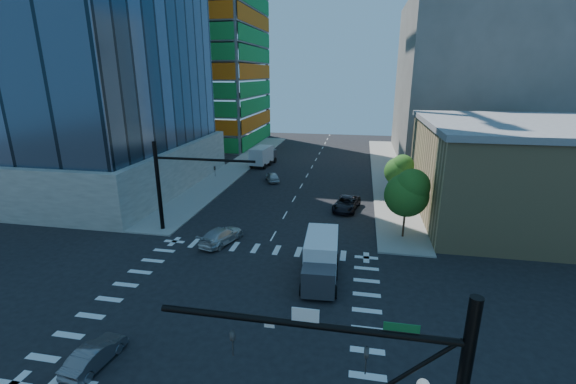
# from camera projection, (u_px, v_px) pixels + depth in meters

# --- Properties ---
(ground) EXTENTS (160.00, 160.00, 0.00)m
(ground) POSITION_uv_depth(u_px,v_px,m) (235.00, 305.00, 26.65)
(ground) COLOR black
(ground) RESTS_ON ground
(road_markings) EXTENTS (20.00, 20.00, 0.01)m
(road_markings) POSITION_uv_depth(u_px,v_px,m) (235.00, 305.00, 26.65)
(road_markings) COLOR silver
(road_markings) RESTS_ON ground
(sidewalk_ne) EXTENTS (5.00, 60.00, 0.15)m
(sidewalk_ne) POSITION_uv_depth(u_px,v_px,m) (387.00, 173.00, 61.96)
(sidewalk_ne) COLOR gray
(sidewalk_ne) RESTS_ON ground
(sidewalk_nw) EXTENTS (5.00, 60.00, 0.15)m
(sidewalk_nw) POSITION_uv_depth(u_px,v_px,m) (239.00, 166.00, 66.41)
(sidewalk_nw) COLOR gray
(sidewalk_nw) RESTS_ON ground
(construction_building) EXTENTS (25.16, 34.50, 70.60)m
(construction_building) POSITION_uv_depth(u_px,v_px,m) (199.00, 28.00, 82.41)
(construction_building) COLOR slate
(construction_building) RESTS_ON ground
(commercial_building) EXTENTS (20.50, 22.50, 10.60)m
(commercial_building) POSITION_uv_depth(u_px,v_px,m) (520.00, 171.00, 41.30)
(commercial_building) COLOR tan
(commercial_building) RESTS_ON ground
(bg_building_ne) EXTENTS (24.00, 30.00, 28.00)m
(bg_building_ne) POSITION_uv_depth(u_px,v_px,m) (471.00, 81.00, 69.37)
(bg_building_ne) COLOR #625E58
(bg_building_ne) RESTS_ON ground
(signal_mast_nw) EXTENTS (10.20, 0.40, 9.00)m
(signal_mast_nw) POSITION_uv_depth(u_px,v_px,m) (172.00, 179.00, 37.60)
(signal_mast_nw) COLOR black
(signal_mast_nw) RESTS_ON sidewalk_nw
(tree_south) EXTENTS (4.16, 4.16, 6.82)m
(tree_south) POSITION_uv_depth(u_px,v_px,m) (408.00, 192.00, 36.08)
(tree_south) COLOR #382316
(tree_south) RESTS_ON sidewalk_ne
(tree_north) EXTENTS (3.54, 3.52, 5.78)m
(tree_north) POSITION_uv_depth(u_px,v_px,m) (400.00, 170.00, 47.50)
(tree_north) COLOR #382316
(tree_north) RESTS_ON sidewalk_ne
(car_nb_far) EXTENTS (3.45, 5.85, 1.53)m
(car_nb_far) POSITION_uv_depth(u_px,v_px,m) (346.00, 204.00, 45.08)
(car_nb_far) COLOR black
(car_nb_far) RESTS_ON ground
(car_sb_near) EXTENTS (3.51, 5.51, 1.49)m
(car_sb_near) POSITION_uv_depth(u_px,v_px,m) (221.00, 235.00, 36.23)
(car_sb_near) COLOR silver
(car_sb_near) RESTS_ON ground
(car_sb_mid) EXTENTS (3.15, 4.37, 1.38)m
(car_sb_mid) POSITION_uv_depth(u_px,v_px,m) (272.00, 177.00, 57.02)
(car_sb_mid) COLOR #B0B4B8
(car_sb_mid) RESTS_ON ground
(car_sb_cross) EXTENTS (1.75, 3.96, 1.26)m
(car_sb_cross) POSITION_uv_depth(u_px,v_px,m) (95.00, 355.00, 21.01)
(car_sb_cross) COLOR #535358
(car_sb_cross) RESTS_ON ground
(box_truck_near) EXTENTS (2.97, 6.39, 3.29)m
(box_truck_near) POSITION_uv_depth(u_px,v_px,m) (321.00, 263.00, 29.45)
(box_truck_near) COLOR black
(box_truck_near) RESTS_ON ground
(box_truck_far) EXTENTS (3.50, 6.67, 3.35)m
(box_truck_far) POSITION_uv_depth(u_px,v_px,m) (264.00, 157.00, 66.91)
(box_truck_far) COLOR black
(box_truck_far) RESTS_ON ground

